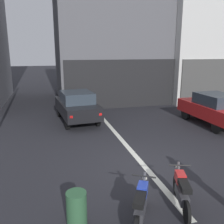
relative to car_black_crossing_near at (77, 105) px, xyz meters
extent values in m
plane|color=#232328|center=(1.49, -5.95, -0.89)|extent=(120.00, 120.00, 0.00)
cube|color=silver|center=(1.49, 0.05, -0.88)|extent=(0.20, 18.00, 0.01)
cube|color=black|center=(3.45, 2.54, 0.71)|extent=(7.81, 0.10, 3.20)
cube|color=silver|center=(12.47, 6.31, 4.92)|extent=(10.73, 8.83, 11.61)
cylinder|color=black|center=(-0.90, 1.26, -0.57)|extent=(0.24, 0.65, 0.64)
cylinder|color=black|center=(0.64, 1.41, -0.57)|extent=(0.24, 0.65, 0.64)
cylinder|color=black|center=(-0.65, -1.33, -0.57)|extent=(0.24, 0.65, 0.64)
cylinder|color=black|center=(0.89, -1.18, -0.57)|extent=(0.24, 0.65, 0.64)
cube|color=black|center=(0.00, 0.04, -0.14)|extent=(2.15, 4.25, 0.66)
cube|color=#2D3842|center=(0.01, -0.11, 0.47)|extent=(1.73, 2.11, 0.56)
cube|color=red|center=(-0.51, -2.04, -0.09)|extent=(0.15, 0.07, 0.12)
cube|color=red|center=(0.89, -1.90, -0.09)|extent=(0.15, 0.07, 0.12)
cylinder|color=black|center=(5.93, -1.20, -0.57)|extent=(0.20, 0.64, 0.64)
cylinder|color=black|center=(7.48, -1.16, -0.57)|extent=(0.20, 0.64, 0.64)
cylinder|color=black|center=(6.00, -3.80, -0.57)|extent=(0.20, 0.64, 0.64)
cube|color=red|center=(6.74, -2.48, -0.14)|extent=(1.87, 4.14, 0.66)
cube|color=#2D3842|center=(6.74, -2.63, 0.47)|extent=(1.60, 2.01, 0.56)
cylinder|color=black|center=(0.63, -8.12, -0.63)|extent=(0.32, 0.49, 0.52)
cube|color=#38383D|center=(0.32, -8.66, -0.52)|extent=(0.54, 0.74, 0.22)
cube|color=black|center=(0.24, -8.80, -0.17)|extent=(0.49, 0.63, 0.12)
cube|color=#233DB7|center=(0.45, -8.44, -0.19)|extent=(0.37, 0.42, 0.24)
cylinder|color=#4C4C51|center=(0.56, -8.25, -0.25)|extent=(0.18, 0.24, 0.70)
cylinder|color=black|center=(0.52, -8.32, 0.07)|extent=(0.50, 0.30, 0.04)
sphere|color=silver|center=(0.62, -8.14, -0.09)|extent=(0.12, 0.12, 0.12)
cylinder|color=black|center=(1.67, -7.81, -0.63)|extent=(0.22, 0.52, 0.52)
cylinder|color=black|center=(1.33, -8.91, -0.63)|extent=(0.22, 0.52, 0.52)
cube|color=#38383D|center=(1.49, -8.41, -0.52)|extent=(0.41, 0.76, 0.22)
cube|color=black|center=(1.44, -8.56, -0.17)|extent=(0.39, 0.64, 0.12)
cube|color=red|center=(1.56, -8.17, -0.19)|extent=(0.32, 0.41, 0.24)
cylinder|color=#4C4C51|center=(1.63, -7.96, -0.25)|extent=(0.14, 0.25, 0.70)
cylinder|color=black|center=(1.60, -8.03, 0.07)|extent=(0.54, 0.20, 0.04)
sphere|color=silver|center=(1.67, -7.84, -0.09)|extent=(0.12, 0.12, 0.12)
cylinder|color=#2D5938|center=(-1.05, -8.44, -0.46)|extent=(0.44, 0.44, 0.85)
camera|label=1|loc=(-1.50, -13.10, 2.86)|focal=39.65mm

